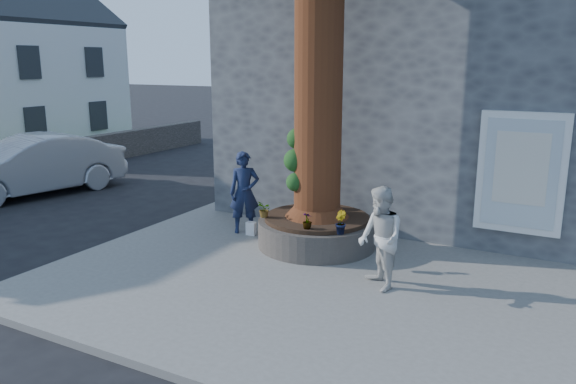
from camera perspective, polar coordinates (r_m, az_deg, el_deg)
The scene contains 14 objects.
ground at distance 9.92m, azimuth -6.37°, elevation -8.61°, with size 120.00×120.00×0.00m, color black.
pavement at distance 10.02m, azimuth 4.09°, elevation -7.96°, with size 9.00×8.00×0.12m, color slate.
yellow_line at distance 12.49m, azimuth -15.36°, elevation -4.36°, with size 0.10×30.00×0.01m, color yellow.
stone_shop at distance 15.01m, azimuth 17.87°, elevation 10.64°, with size 10.30×8.30×6.30m.
planter at distance 11.04m, azimuth 2.94°, elevation -3.98°, with size 2.30×2.30×0.60m.
cottage_far at distance 26.77m, azimuth -26.87°, elevation 12.09°, with size 7.30×7.40×8.75m.
man at distance 11.77m, azimuth -4.46°, elevation -0.04°, with size 0.63×0.41×1.72m, color #161F3D.
woman at distance 8.96m, azimuth 9.36°, elevation -4.69°, with size 0.80×0.62×1.65m, color beige.
shopping_bag at distance 11.74m, azimuth -3.76°, elevation -3.72°, with size 0.20×0.12×0.28m, color white.
car_silver at distance 17.12m, azimuth -24.63°, elevation 2.44°, with size 1.75×5.01×1.65m, color #A0A2A8.
plant_a at distance 11.87m, azimuth 2.35°, elevation -0.22°, with size 0.21×0.14×0.39m, color gray.
plant_b at distance 9.82m, azimuth 5.33°, elevation -3.10°, with size 0.23×0.22×0.41m, color gray.
plant_c at distance 10.09m, azimuth 1.97°, elevation -2.92°, with size 0.17×0.17×0.30m, color gray.
plant_d at distance 10.81m, azimuth -2.41°, elevation -1.78°, with size 0.29×0.25×0.32m, color gray.
Camera 1 is at (5.29, -7.54, 3.68)m, focal length 35.00 mm.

